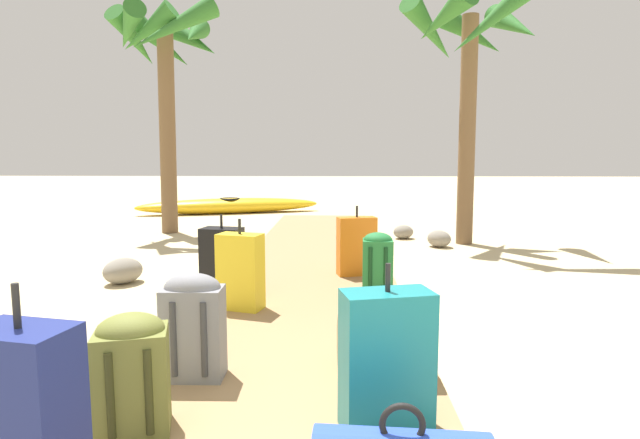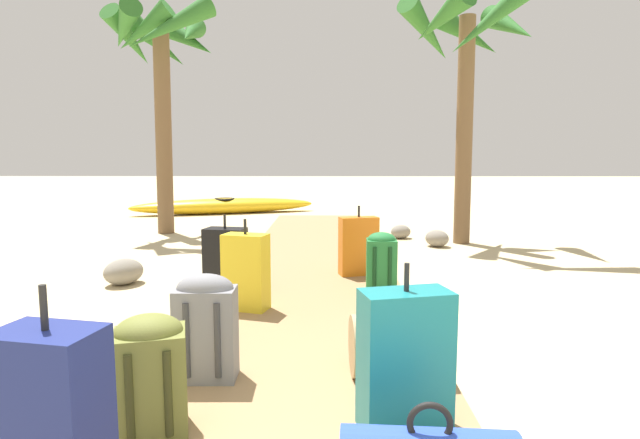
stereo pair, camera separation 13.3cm
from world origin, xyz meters
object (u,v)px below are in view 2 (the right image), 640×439
Objects in this scene: suitcase_teal at (405,360)px; palm_tree_near_right at (469,48)px; backpack_green at (381,261)px; suitcase_navy at (52,433)px; suitcase_black at (226,260)px; suitcase_yellow at (246,272)px; duffel_bag_tan at (395,345)px; palm_tree_far_left at (160,55)px; suitcase_orange at (359,246)px; backpack_olive at (150,372)px; kayak at (225,206)px; backpack_grey at (206,324)px.

palm_tree_near_right is at bearing 72.78° from suitcase_teal.
suitcase_navy is (-1.42, -3.09, 0.06)m from backpack_green.
suitcase_teal is at bearing -93.43° from backpack_green.
suitcase_black is at bearing 118.33° from suitcase_teal.
suitcase_yellow reaches higher than duffel_bag_tan.
palm_tree_near_right is (4.96, -0.99, -0.10)m from palm_tree_far_left.
suitcase_black is at bearing 116.25° from suitcase_yellow.
backpack_green is 0.78× the size of suitcase_black.
suitcase_orange reaches higher than backpack_olive.
suitcase_orange is (1.25, 3.82, -0.04)m from suitcase_navy.
suitcase_orange is (1.29, 0.70, 0.01)m from suitcase_black.
suitcase_black is 0.17× the size of kayak.
palm_tree_near_right reaches higher than backpack_grey.
suitcase_orange is at bearing 91.28° from duffel_bag_tan.
palm_tree_far_left is at bearing 118.13° from duffel_bag_tan.
kayak is at bearing 112.73° from suitcase_orange.
backpack_green is 0.72× the size of suitcase_teal.
duffel_bag_tan is (1.19, 0.66, -0.11)m from backpack_olive.
palm_tree_near_right is at bearing 71.27° from duffel_bag_tan.
duffel_bag_tan is at bearing 3.18° from backpack_grey.
suitcase_black is 2.77m from suitcase_teal.
palm_tree_far_left is (-3.35, 4.24, 2.68)m from backpack_green.
suitcase_orange is 3.41m from backpack_olive.
suitcase_navy is at bearing -81.69° from kayak.
backpack_green is 1.46m from suitcase_black.
suitcase_teal is 0.20× the size of palm_tree_far_left.
suitcase_orange is (-0.17, 0.73, 0.01)m from backpack_green.
backpack_grey is 1.34m from suitcase_yellow.
backpack_olive reaches higher than kayak.
suitcase_navy is 1.63× the size of duffel_bag_tan.
palm_tree_near_right is (2.80, 5.13, 2.56)m from backpack_grey.
duffel_bag_tan is (-0.11, -1.82, -0.12)m from backpack_green.
backpack_green is 0.13× the size of kayak.
palm_tree_near_right is (3.07, 3.22, 2.58)m from suitcase_black.
suitcase_black is at bearing 97.98° from backpack_grey.
suitcase_yellow is at bearing -65.54° from palm_tree_far_left.
palm_tree_near_right is at bearing -42.04° from kayak.
suitcase_yellow is 0.19× the size of palm_tree_far_left.
backpack_green is at bearing -1.40° from suitcase_black.
backpack_green is at bearing 62.23° from backpack_olive.
suitcase_navy is at bearing -115.51° from palm_tree_near_right.
suitcase_orange is at bearing 71.90° from suitcase_navy.
suitcase_orange is 5.44m from palm_tree_far_left.
suitcase_yellow is 0.18× the size of kayak.
palm_tree_near_right is at bearing 63.04° from backpack_olive.
backpack_green is at bearing 57.65° from backpack_grey.
suitcase_teal is at bearing -74.01° from kayak.
kayak is (0.41, 3.11, -2.88)m from palm_tree_far_left.
suitcase_yellow is at bearing 84.64° from suitcase_navy.
backpack_olive is (-0.11, -0.60, -0.02)m from backpack_grey.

